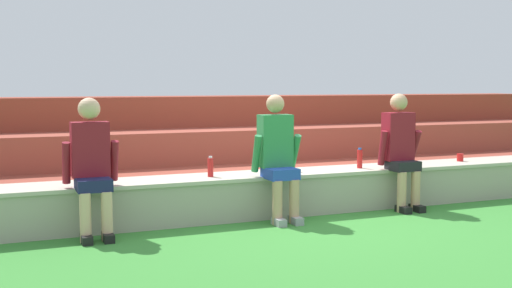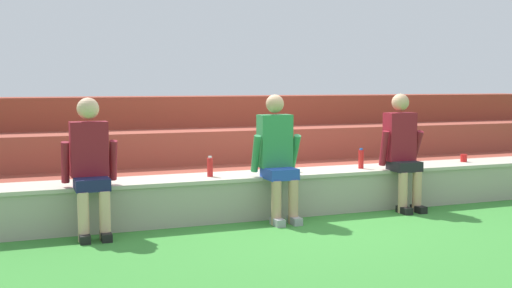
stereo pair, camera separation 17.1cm
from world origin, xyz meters
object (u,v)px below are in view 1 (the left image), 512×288
at_px(person_left_of_center, 278,154).
at_px(water_bottle_center_gap, 360,159).
at_px(person_far_left, 92,163).
at_px(person_center, 401,148).
at_px(water_bottle_near_left, 292,163).
at_px(plastic_cup_middle, 460,157).
at_px(water_bottle_mid_right, 210,167).

distance_m(person_left_of_center, water_bottle_center_gap, 1.28).
bearing_deg(person_left_of_center, person_far_left, 179.33).
bearing_deg(person_center, water_bottle_center_gap, 145.15).
bearing_deg(water_bottle_near_left, person_center, -14.13).
relative_size(person_far_left, plastic_cup_middle, 13.65).
bearing_deg(plastic_cup_middle, water_bottle_near_left, -179.28).
bearing_deg(water_bottle_center_gap, person_left_of_center, -166.77).
distance_m(person_center, water_bottle_near_left, 1.36).
bearing_deg(person_left_of_center, water_bottle_mid_right, 155.97).
bearing_deg(plastic_cup_middle, person_center, -163.43).
height_order(water_bottle_near_left, plastic_cup_middle, water_bottle_near_left).
distance_m(person_far_left, water_bottle_center_gap, 3.28).
bearing_deg(water_bottle_mid_right, person_far_left, -168.01).
xyz_separation_m(person_left_of_center, water_bottle_near_left, (0.34, 0.34, -0.15)).
xyz_separation_m(person_left_of_center, plastic_cup_middle, (2.85, 0.37, -0.20)).
bearing_deg(person_left_of_center, water_bottle_near_left, 45.35).
bearing_deg(person_far_left, plastic_cup_middle, 4.08).
distance_m(person_left_of_center, water_bottle_near_left, 0.50).
distance_m(person_center, plastic_cup_middle, 1.28).
xyz_separation_m(person_left_of_center, person_center, (1.64, 0.01, 0.01)).
height_order(person_far_left, person_center, person_center).
distance_m(person_far_left, water_bottle_mid_right, 1.37).
xyz_separation_m(person_far_left, water_bottle_center_gap, (3.26, 0.27, -0.13)).
bearing_deg(water_bottle_near_left, water_bottle_mid_right, -178.17).
bearing_deg(plastic_cup_middle, water_bottle_center_gap, -177.16).
bearing_deg(person_center, water_bottle_near_left, 165.87).
relative_size(person_left_of_center, person_center, 1.00).
xyz_separation_m(water_bottle_near_left, plastic_cup_middle, (2.52, 0.03, -0.05)).
bearing_deg(water_bottle_near_left, water_bottle_center_gap, -3.07).
height_order(person_far_left, plastic_cup_middle, person_far_left).
height_order(person_left_of_center, water_bottle_near_left, person_left_of_center).
bearing_deg(person_center, water_bottle_mid_right, 172.76).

